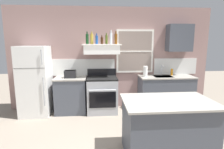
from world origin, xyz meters
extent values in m
cube|color=gray|center=(0.00, 2.23, 1.35)|extent=(5.40, 0.06, 2.70)
cube|color=silver|center=(-1.15, 2.19, 1.13)|extent=(2.50, 0.02, 0.44)
cube|color=silver|center=(1.80, 2.19, 1.13)|extent=(1.20, 0.02, 0.44)
cube|color=white|center=(0.65, 2.18, 1.55)|extent=(1.00, 0.04, 1.15)
cube|color=gray|center=(0.65, 2.17, 1.55)|extent=(0.90, 0.01, 1.05)
cube|color=white|center=(0.65, 2.16, 1.55)|extent=(0.90, 0.02, 0.04)
cube|color=white|center=(-1.90, 1.84, 0.85)|extent=(0.70, 0.68, 1.70)
cube|color=#333333|center=(-1.90, 1.50, 1.22)|extent=(0.69, 0.00, 0.01)
cylinder|color=#A5A8AD|center=(-1.60, 1.47, 0.67)|extent=(0.02, 0.02, 0.67)
cylinder|color=#A5A8AD|center=(-1.60, 1.47, 1.46)|extent=(0.02, 0.02, 0.34)
cube|color=#474C56|center=(-1.05, 1.90, 0.44)|extent=(0.76, 0.60, 0.88)
cube|color=#9E998E|center=(-1.05, 1.90, 0.90)|extent=(0.79, 0.63, 0.03)
cube|color=black|center=(-1.05, 1.89, 1.01)|extent=(0.28, 0.20, 0.19)
cube|color=black|center=(-1.05, 1.89, 1.09)|extent=(0.24, 0.16, 0.01)
cube|color=black|center=(-1.19, 1.89, 1.04)|extent=(0.02, 0.03, 0.02)
cube|color=#9EA0A5|center=(-0.25, 1.86, 0.43)|extent=(0.76, 0.64, 0.87)
cube|color=black|center=(-0.25, 1.86, 0.89)|extent=(0.76, 0.64, 0.04)
cube|color=black|center=(-0.25, 2.15, 1.00)|extent=(0.76, 0.06, 0.18)
cube|color=black|center=(-0.25, 1.54, 0.42)|extent=(0.65, 0.01, 0.40)
cylinder|color=silver|center=(-0.25, 1.50, 0.67)|extent=(0.65, 0.03, 0.03)
cube|color=white|center=(-0.25, 1.96, 1.61)|extent=(0.88, 0.48, 0.22)
cube|color=#262628|center=(-0.25, 1.74, 1.53)|extent=(0.75, 0.02, 0.04)
cube|color=white|center=(-0.25, 1.96, 1.73)|extent=(0.96, 0.52, 0.02)
cylinder|color=#143819|center=(-0.61, 1.94, 1.87)|extent=(0.07, 0.07, 0.24)
cylinder|color=#143819|center=(-0.61, 1.94, 2.02)|extent=(0.03, 0.03, 0.06)
cylinder|color=#B29333|center=(-0.49, 1.98, 1.87)|extent=(0.08, 0.08, 0.24)
cylinder|color=#B29333|center=(-0.49, 1.98, 2.02)|extent=(0.03, 0.03, 0.06)
cylinder|color=#1E478C|center=(-0.37, 1.91, 1.85)|extent=(0.07, 0.07, 0.21)
cylinder|color=#1E478C|center=(-0.37, 1.91, 1.98)|extent=(0.03, 0.03, 0.05)
cylinder|color=#381E0F|center=(-0.24, 1.96, 1.83)|extent=(0.06, 0.06, 0.17)
cylinder|color=#381E0F|center=(-0.24, 1.96, 1.94)|extent=(0.03, 0.03, 0.04)
cylinder|color=#4C601E|center=(-0.12, 1.99, 1.85)|extent=(0.06, 0.06, 0.22)
cylinder|color=#4C601E|center=(-0.12, 1.99, 1.99)|extent=(0.03, 0.03, 0.05)
cylinder|color=silver|center=(-0.02, 1.90, 1.88)|extent=(0.06, 0.06, 0.27)
cylinder|color=silver|center=(-0.02, 1.90, 2.05)|extent=(0.03, 0.03, 0.07)
cylinder|color=brown|center=(0.11, 1.90, 1.87)|extent=(0.07, 0.07, 0.25)
cylinder|color=brown|center=(0.11, 1.90, 2.03)|extent=(0.03, 0.03, 0.06)
cube|color=#474C56|center=(1.45, 1.90, 0.44)|extent=(1.40, 0.60, 0.88)
cube|color=#9E998E|center=(1.45, 1.90, 0.90)|extent=(1.43, 0.63, 0.03)
cube|color=#B7BABC|center=(1.35, 1.88, 0.90)|extent=(0.48, 0.36, 0.01)
cylinder|color=silver|center=(1.35, 2.02, 1.05)|extent=(0.03, 0.03, 0.28)
cylinder|color=silver|center=(1.35, 1.94, 1.17)|extent=(0.02, 0.16, 0.02)
cylinder|color=white|center=(0.88, 1.90, 1.04)|extent=(0.11, 0.11, 0.27)
cylinder|color=orange|center=(1.63, 2.00, 1.00)|extent=(0.06, 0.06, 0.18)
cube|color=#474C56|center=(0.72, -0.08, 0.44)|extent=(1.32, 0.82, 0.88)
cube|color=#9E998E|center=(0.72, -0.08, 0.90)|extent=(1.40, 0.90, 0.03)
cube|color=#474C56|center=(1.80, 2.04, 1.90)|extent=(0.64, 0.32, 0.70)
camera|label=1|loc=(-0.37, -2.71, 1.80)|focal=29.38mm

